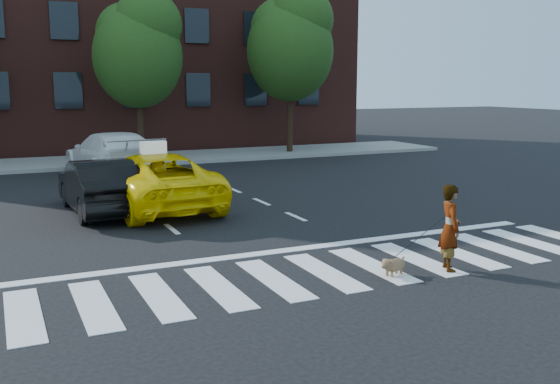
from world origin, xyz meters
name	(u,v)px	position (x,y,z in m)	size (l,w,h in m)	color
ground	(325,272)	(0.00, 0.00, 0.00)	(120.00, 120.00, 0.00)	black
crosswalk	(325,272)	(0.00, 0.00, 0.01)	(13.00, 2.40, 0.01)	silver
stop_line	(286,250)	(0.00, 1.60, 0.01)	(12.00, 0.30, 0.01)	silver
sidewalk_far	(127,160)	(0.00, 17.50, 0.07)	(30.00, 4.00, 0.15)	slate
building	(94,31)	(0.00, 25.00, 6.00)	(26.00, 10.00, 12.00)	#4E221C
tree_mid	(138,46)	(0.53, 17.00, 4.85)	(3.69, 3.69, 7.10)	black
tree_right	(291,40)	(7.53, 17.00, 5.26)	(4.00, 4.00, 7.70)	black
taxi	(153,181)	(-1.40, 6.99, 0.75)	(2.50, 5.42, 1.51)	yellow
black_sedan	(100,186)	(-2.78, 7.00, 0.71)	(1.49, 4.28, 1.41)	black
white_suv	(112,155)	(-1.40, 13.03, 0.82)	(2.30, 5.66, 1.64)	white
woman	(450,228)	(2.09, -0.83, 0.78)	(0.57, 0.37, 1.57)	#999999
dog	(393,265)	(0.97, -0.69, 0.20)	(0.59, 0.33, 0.34)	#96804C
taxi_sign	(153,147)	(-1.40, 6.79, 1.67)	(0.65, 0.28, 0.32)	white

